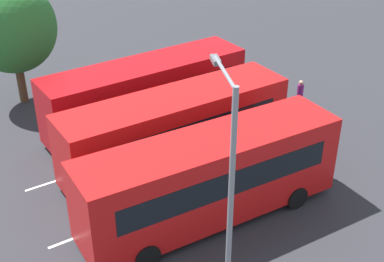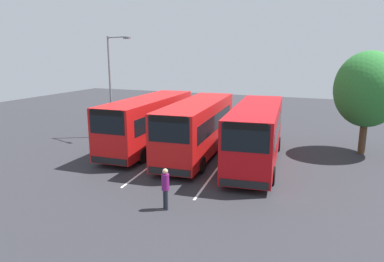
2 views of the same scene
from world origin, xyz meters
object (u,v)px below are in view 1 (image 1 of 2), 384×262
Objects in this scene: bus_far_left at (211,176)px; bus_center_right at (147,94)px; depot_tree at (12,27)px; pedestrian at (300,94)px; street_lamp at (229,192)px; bus_center_left at (177,129)px.

bus_far_left and bus_center_right have the same top height.
bus_far_left is 7.49m from bus_center_right.
pedestrian is at bearing -32.45° from depot_tree.
bus_far_left is 5.67× the size of pedestrian.
street_lamp is at bearing -82.14° from depot_tree.
bus_center_right is at bearing 80.86° from bus_center_left.
bus_center_left is 1.00× the size of bus_center_right.
street_lamp reaches higher than depot_tree.
depot_tree reaches higher than bus_center_left.
bus_far_left is 5.05m from street_lamp.
street_lamp is at bearing -108.65° from bus_center_right.
bus_center_right is at bearing 4.84° from street_lamp.
depot_tree is (-4.17, 13.33, 2.27)m from bus_far_left.
depot_tree reaches higher than bus_far_left.
bus_far_left is at bearing -7.13° from street_lamp.
street_lamp is (-2.16, -7.70, 2.50)m from bus_center_left.
bus_far_left is 0.99× the size of bus_center_right.
bus_far_left is 14.15m from depot_tree.
street_lamp is 1.16× the size of depot_tree.
bus_center_left is 8.11m from pedestrian.
bus_center_left and bus_center_right have the same top height.
pedestrian is 15.05m from depot_tree.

